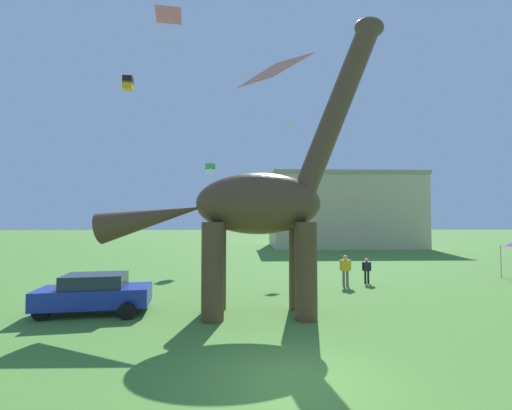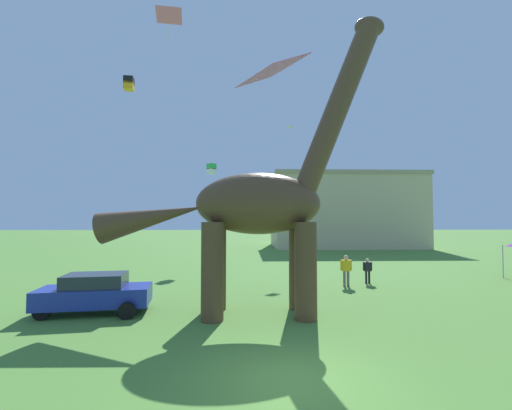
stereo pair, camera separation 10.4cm
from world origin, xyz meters
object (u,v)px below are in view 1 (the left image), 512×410
person_near_flyer (345,267)px  dinosaur_sculpture (257,204)px  parked_sedan_left (95,293)px  kite_mid_left (210,169)px  kite_near_low (169,15)px  kite_trailing (274,71)px  person_vendor_side (367,268)px  kite_drifting (128,83)px  kite_near_high (288,127)px

person_near_flyer → dinosaur_sculpture: bearing=143.4°
dinosaur_sculpture → parked_sedan_left: dinosaur_sculpture is taller
kite_mid_left → kite_near_low: (-0.97, -12.66, 5.98)m
parked_sedan_left → person_near_flyer: 12.67m
kite_mid_left → kite_trailing: kite_mid_left is taller
person_near_flyer → kite_trailing: kite_trailing is taller
dinosaur_sculpture → person_near_flyer: 8.22m
person_vendor_side → kite_near_low: (-11.03, -2.67, 13.25)m
person_near_flyer → kite_trailing: bearing=163.6°
person_vendor_side → kite_mid_left: kite_mid_left is taller
parked_sedan_left → person_near_flyer: size_ratio=2.55×
kite_trailing → parked_sedan_left: bearing=134.2°
person_vendor_side → kite_mid_left: size_ratio=1.65×
kite_drifting → kite_trailing: size_ratio=0.42×
kite_drifting → parked_sedan_left: bearing=-82.5°
kite_trailing → person_near_flyer: bearing=66.8°
kite_mid_left → kite_drifting: bearing=-110.4°
parked_sedan_left → kite_drifting: bearing=89.3°
parked_sedan_left → kite_trailing: bearing=-54.0°
kite_drifting → dinosaur_sculpture: bearing=-40.4°
person_near_flyer → kite_near_low: bearing=107.8°
kite_mid_left → parked_sedan_left: bearing=-100.8°
parked_sedan_left → person_vendor_side: bearing=16.1°
person_vendor_side → kite_drifting: kite_drifting is taller
kite_trailing → kite_drifting: bearing=120.4°
parked_sedan_left → kite_near_high: bearing=51.0°
kite_near_high → person_vendor_side: bearing=-74.2°
parked_sedan_left → kite_near_high: kite_near_high is taller
parked_sedan_left → kite_near_low: kite_near_low is taller
person_near_flyer → kite_trailing: (-5.06, -11.81, 5.88)m
dinosaur_sculpture → kite_trailing: (0.11, -6.34, 2.58)m
kite_near_low → kite_trailing: kite_near_low is taller
dinosaur_sculpture → person_near_flyer: size_ratio=6.96×
person_near_flyer → kite_near_high: (-1.58, 11.70, 11.12)m
dinosaur_sculpture → parked_sedan_left: bearing=166.2°
kite_mid_left → kite_near_low: bearing=-94.4°
person_vendor_side → kite_mid_left: 15.93m
kite_drifting → kite_trailing: bearing=-59.6°
person_vendor_side → kite_near_high: (-3.08, 10.89, 11.28)m
person_vendor_side → kite_drifting: (-13.85, -0.18, 10.68)m
person_vendor_side → kite_near_high: kite_near_high is taller
kite_mid_left → kite_near_high: bearing=7.4°
kite_drifting → kite_near_low: 4.55m
person_vendor_side → person_near_flyer: bearing=61.8°
kite_near_high → parked_sedan_left: bearing=-120.8°
dinosaur_sculpture → person_vendor_side: dinosaur_sculpture is taller
person_near_flyer → kite_drifting: size_ratio=2.30×
parked_sedan_left → kite_near_low: (2.06, 3.25, 13.33)m
dinosaur_sculpture → kite_near_low: size_ratio=7.17×
kite_drifting → person_near_flyer: bearing=-2.9°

